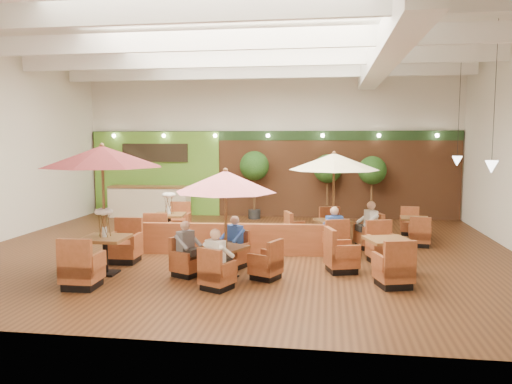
% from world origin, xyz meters
% --- Properties ---
extents(room, '(14.04, 14.00, 5.52)m').
position_xyz_m(room, '(0.25, 1.22, 3.63)').
color(room, '#381E0F').
rests_on(room, ground).
extents(service_counter, '(3.00, 0.75, 1.18)m').
position_xyz_m(service_counter, '(-4.40, 5.10, 0.58)').
color(service_counter, beige).
rests_on(service_counter, ground).
extents(booth_divider, '(5.75, 0.61, 0.80)m').
position_xyz_m(booth_divider, '(-0.10, -0.49, 0.40)').
color(booth_divider, brown).
rests_on(booth_divider, ground).
extents(table_0, '(2.62, 2.77, 2.83)m').
position_xyz_m(table_0, '(-2.53, -2.70, 2.14)').
color(table_0, brown).
rests_on(table_0, ground).
extents(table_1, '(2.42, 2.42, 2.32)m').
position_xyz_m(table_1, '(0.11, -2.59, 1.60)').
color(table_1, brown).
rests_on(table_1, ground).
extents(table_2, '(2.70, 2.70, 2.60)m').
position_xyz_m(table_2, '(2.36, 0.75, 1.77)').
color(table_2, brown).
rests_on(table_2, ground).
extents(table_3, '(0.97, 2.66, 1.55)m').
position_xyz_m(table_3, '(-2.31, 1.03, 0.50)').
color(table_3, brown).
rests_on(table_3, ground).
extents(table_4, '(1.93, 2.77, 0.98)m').
position_xyz_m(table_4, '(3.23, -1.82, 0.37)').
color(table_4, brown).
rests_on(table_4, ground).
extents(table_5, '(0.85, 2.30, 0.84)m').
position_xyz_m(table_5, '(4.71, 2.04, 0.32)').
color(table_5, brown).
rests_on(table_5, ground).
extents(topiary_0, '(1.07, 1.07, 2.49)m').
position_xyz_m(topiary_0, '(-0.45, 5.30, 1.85)').
color(topiary_0, black).
rests_on(topiary_0, ground).
extents(topiary_1, '(1.02, 1.02, 2.38)m').
position_xyz_m(topiary_1, '(2.20, 5.30, 1.77)').
color(topiary_1, black).
rests_on(topiary_1, ground).
extents(topiary_2, '(1.00, 1.00, 2.32)m').
position_xyz_m(topiary_2, '(3.76, 5.30, 1.73)').
color(topiary_2, black).
rests_on(topiary_2, ground).
extents(diner_0, '(0.42, 0.40, 0.74)m').
position_xyz_m(diner_0, '(0.11, -3.44, 0.74)').
color(diner_0, white).
rests_on(diner_0, ground).
extents(diner_1, '(0.41, 0.40, 0.72)m').
position_xyz_m(diner_1, '(0.11, -1.75, 0.73)').
color(diner_1, blue).
rests_on(diner_1, ground).
extents(diner_2, '(0.40, 0.41, 0.73)m').
position_xyz_m(diner_2, '(-0.74, -2.59, 0.73)').
color(diner_2, slate).
rests_on(diner_2, ground).
extents(diner_3, '(0.44, 0.41, 0.78)m').
position_xyz_m(diner_3, '(2.36, -0.20, 0.75)').
color(diner_3, blue).
rests_on(diner_3, ground).
extents(diner_4, '(0.41, 0.45, 0.81)m').
position_xyz_m(diner_4, '(3.31, 0.75, 0.76)').
color(diner_4, white).
rests_on(diner_4, ground).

